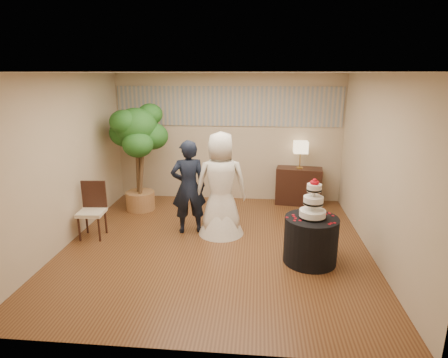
# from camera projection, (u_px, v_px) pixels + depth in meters

# --- Properties ---
(floor) EXTENTS (5.00, 5.00, 0.00)m
(floor) POSITION_uv_depth(u_px,v_px,m) (216.00, 245.00, 6.29)
(floor) COLOR brown
(floor) RESTS_ON ground
(ceiling) EXTENTS (5.00, 5.00, 0.00)m
(ceiling) POSITION_uv_depth(u_px,v_px,m) (215.00, 72.00, 5.53)
(ceiling) COLOR white
(ceiling) RESTS_ON wall_back
(wall_back) EXTENTS (5.00, 0.06, 2.80)m
(wall_back) POSITION_uv_depth(u_px,v_px,m) (228.00, 138.00, 8.31)
(wall_back) COLOR #C1AD8F
(wall_back) RESTS_ON ground
(wall_front) EXTENTS (5.00, 0.06, 2.80)m
(wall_front) POSITION_uv_depth(u_px,v_px,m) (185.00, 226.00, 3.52)
(wall_front) COLOR #C1AD8F
(wall_front) RESTS_ON ground
(wall_left) EXTENTS (0.06, 5.00, 2.80)m
(wall_left) POSITION_uv_depth(u_px,v_px,m) (64.00, 161.00, 6.13)
(wall_left) COLOR #C1AD8F
(wall_left) RESTS_ON ground
(wall_right) EXTENTS (0.06, 5.00, 2.80)m
(wall_right) POSITION_uv_depth(u_px,v_px,m) (378.00, 168.00, 5.69)
(wall_right) COLOR #C1AD8F
(wall_right) RESTS_ON ground
(mural_border) EXTENTS (4.90, 0.02, 0.85)m
(mural_border) POSITION_uv_depth(u_px,v_px,m) (228.00, 106.00, 8.10)
(mural_border) COLOR #9B9992
(mural_border) RESTS_ON wall_back
(groom) EXTENTS (0.70, 0.56, 1.69)m
(groom) POSITION_uv_depth(u_px,v_px,m) (189.00, 187.00, 6.62)
(groom) COLOR black
(groom) RESTS_ON floor
(bride) EXTENTS (1.01, 0.93, 1.85)m
(bride) POSITION_uv_depth(u_px,v_px,m) (221.00, 184.00, 6.53)
(bride) COLOR white
(bride) RESTS_ON floor
(cake_table) EXTENTS (1.00, 1.00, 0.72)m
(cake_table) POSITION_uv_depth(u_px,v_px,m) (311.00, 240.00, 5.66)
(cake_table) COLOR black
(cake_table) RESTS_ON floor
(wedding_cake) EXTENTS (0.40, 0.40, 0.61)m
(wedding_cake) POSITION_uv_depth(u_px,v_px,m) (313.00, 199.00, 5.48)
(wedding_cake) COLOR white
(wedding_cake) RESTS_ON cake_table
(console) EXTENTS (1.02, 0.55, 0.81)m
(console) POSITION_uv_depth(u_px,v_px,m) (299.00, 186.00, 8.21)
(console) COLOR black
(console) RESTS_ON floor
(table_lamp) EXTENTS (0.29, 0.29, 0.58)m
(table_lamp) POSITION_uv_depth(u_px,v_px,m) (300.00, 155.00, 8.02)
(table_lamp) COLOR beige
(table_lamp) RESTS_ON console
(ficus_tree) EXTENTS (1.52, 1.52, 2.25)m
(ficus_tree) POSITION_uv_depth(u_px,v_px,m) (138.00, 158.00, 7.67)
(ficus_tree) COLOR #21571C
(ficus_tree) RESTS_ON floor
(side_chair) EXTENTS (0.48, 0.50, 0.98)m
(side_chair) POSITION_uv_depth(u_px,v_px,m) (91.00, 211.00, 6.49)
(side_chair) COLOR black
(side_chair) RESTS_ON floor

